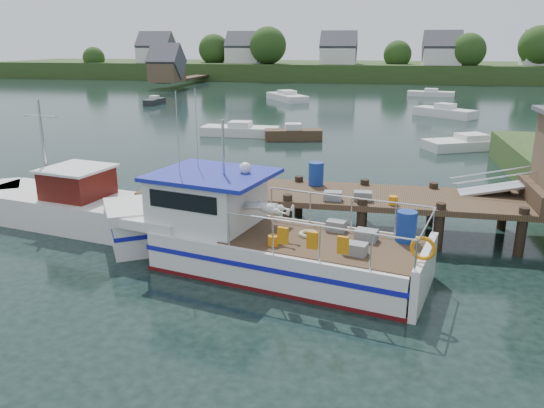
% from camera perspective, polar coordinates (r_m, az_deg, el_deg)
% --- Properties ---
extents(ground_plane, '(160.00, 160.00, 0.00)m').
position_cam_1_polar(ground_plane, '(19.56, 3.74, -2.55)').
color(ground_plane, black).
extents(far_shore, '(140.00, 42.55, 9.22)m').
position_cam_1_polar(far_shore, '(100.77, 10.28, 14.25)').
color(far_shore, '#2E461D').
rests_on(far_shore, ground).
extents(dock, '(16.60, 3.00, 4.78)m').
position_cam_1_polar(dock, '(19.24, 23.49, 2.69)').
color(dock, '#453220').
rests_on(dock, ground).
extents(lobster_boat, '(10.85, 5.17, 5.23)m').
position_cam_1_polar(lobster_boat, '(15.99, -2.72, -3.47)').
color(lobster_boat, silver).
rests_on(lobster_boat, ground).
extents(work_boat, '(8.76, 4.04, 4.58)m').
position_cam_1_polar(work_boat, '(21.51, -21.83, 0.09)').
color(work_boat, silver).
rests_on(work_boat, ground).
extents(moored_rowboat, '(4.14, 2.24, 1.14)m').
position_cam_1_polar(moored_rowboat, '(37.20, 2.29, 7.56)').
color(moored_rowboat, '#453220').
rests_on(moored_rowboat, ground).
extents(moored_far, '(5.87, 2.71, 0.96)m').
position_cam_1_polar(moored_far, '(70.81, 16.73, 11.33)').
color(moored_far, silver).
rests_on(moored_far, ground).
extents(moored_a, '(5.57, 1.90, 1.03)m').
position_cam_1_polar(moored_a, '(38.99, -3.43, 7.92)').
color(moored_a, silver).
rests_on(moored_a, ground).
extents(moored_b, '(5.52, 4.93, 1.23)m').
position_cam_1_polar(moored_b, '(51.24, 18.07, 9.39)').
color(moored_b, silver).
rests_on(moored_b, ground).
extents(moored_c, '(6.34, 4.47, 0.95)m').
position_cam_1_polar(moored_c, '(36.35, 20.62, 6.15)').
color(moored_c, silver).
rests_on(moored_c, ground).
extents(moored_d, '(5.85, 7.14, 1.19)m').
position_cam_1_polar(moored_d, '(62.73, 1.61, 11.45)').
color(moored_d, silver).
rests_on(moored_d, ground).
extents(moored_e, '(1.24, 3.46, 0.95)m').
position_cam_1_polar(moored_e, '(60.33, -12.53, 10.76)').
color(moored_e, black).
rests_on(moored_e, ground).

